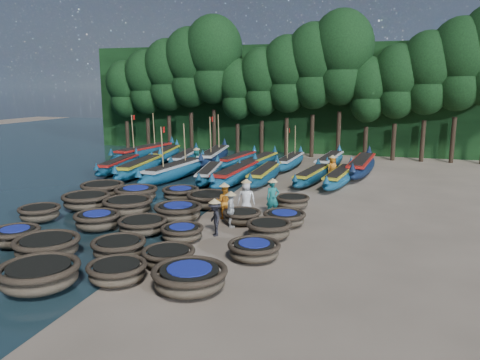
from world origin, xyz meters
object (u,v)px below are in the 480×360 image
(coracle_22, at_px, (181,193))
(coracle_4, at_px, (190,278))
(coracle_18, at_px, (242,216))
(long_boat_4, at_px, (209,173))
(coracle_14, at_px, (269,229))
(fisherman_3, at_px, (215,217))
(coracle_24, at_px, (292,201))
(coracle_19, at_px, (284,218))
(long_boat_14, at_px, (259,162))
(long_boat_9, at_px, (145,152))
(fisherman_0, at_px, (246,198))
(fisherman_5, at_px, (197,159))
(coracle_2, at_px, (39,275))
(long_boat_13, at_px, (237,160))
(long_boat_6, at_px, (265,174))
(fisherman_1, at_px, (273,197))
(long_boat_5, at_px, (236,174))
(long_boat_16, at_px, (330,161))
(coracle_7, at_px, (119,248))
(coracle_21, at_px, (136,194))
(fisherman_2, at_px, (224,201))
(long_boat_17, at_px, (361,166))
(coracle_23, at_px, (209,199))
(long_boat_7, at_px, (312,175))
(long_boat_12, at_px, (214,156))
(coracle_12, at_px, (143,225))
(coracle_16, at_px, (128,206))
(fisherman_4, at_px, (231,209))
(coracle_17, at_px, (178,212))
(coracle_8, at_px, (169,256))
(long_boat_1, at_px, (119,165))
(fisherman_6, at_px, (332,167))
(long_boat_15, at_px, (290,161))
(long_boat_11, at_px, (185,158))
(coracle_15, at_px, (86,201))
(coracle_9, at_px, (254,250))
(coracle_20, at_px, (103,189))
(coracle_13, at_px, (182,233))
(long_boat_8, at_px, (340,177))
(long_boat_2, at_px, (140,167))
(coracle_3, at_px, (117,271))

(coracle_22, bearing_deg, coracle_4, -64.96)
(coracle_18, bearing_deg, long_boat_4, 118.59)
(coracle_14, xyz_separation_m, fisherman_3, (-2.30, -0.16, 0.37))
(coracle_24, bearing_deg, coracle_19, -85.96)
(coracle_4, relative_size, coracle_22, 1.08)
(coracle_19, distance_m, long_boat_14, 14.71)
(long_boat_9, relative_size, fisherman_0, 4.63)
(fisherman_5, bearing_deg, coracle_2, 34.20)
(long_boat_13, bearing_deg, long_boat_6, -48.57)
(coracle_22, relative_size, fisherman_1, 1.16)
(long_boat_5, bearing_deg, long_boat_16, 57.32)
(coracle_7, relative_size, coracle_21, 0.91)
(fisherman_2, bearing_deg, long_boat_17, -121.62)
(long_boat_4, bearing_deg, coracle_23, -79.65)
(coracle_19, relative_size, fisherman_0, 1.20)
(coracle_21, height_order, long_boat_5, long_boat_5)
(coracle_4, height_order, coracle_14, coracle_4)
(long_boat_7, relative_size, long_boat_12, 0.78)
(coracle_12, relative_size, long_boat_5, 0.30)
(coracle_16, xyz_separation_m, fisherman_4, (5.46, -0.51, 0.38))
(coracle_7, distance_m, fisherman_0, 7.37)
(coracle_17, bearing_deg, coracle_2, -97.36)
(long_boat_16, bearing_deg, fisherman_3, -93.11)
(coracle_23, distance_m, fisherman_3, 4.67)
(coracle_8, height_order, coracle_12, coracle_12)
(coracle_23, distance_m, long_boat_16, 14.67)
(fisherman_5, bearing_deg, coracle_7, 38.56)
(long_boat_1, xyz_separation_m, fisherman_6, (15.37, 1.37, 0.35))
(coracle_2, xyz_separation_m, coracle_14, (5.69, 6.76, -0.05))
(coracle_2, bearing_deg, fisherman_1, 63.57)
(long_boat_15, bearing_deg, coracle_21, -110.91)
(long_boat_11, bearing_deg, long_boat_17, -8.39)
(coracle_15, height_order, fisherman_1, fisherman_1)
(fisherman_3, bearing_deg, long_boat_5, 160.38)
(coracle_23, distance_m, fisherman_6, 10.67)
(coracle_4, relative_size, long_boat_7, 0.35)
(coracle_15, distance_m, long_boat_4, 9.48)
(coracle_23, relative_size, long_boat_15, 0.32)
(fisherman_6, bearing_deg, long_boat_15, 88.27)
(coracle_9, distance_m, coracle_19, 4.43)
(coracle_20, height_order, fisherman_1, fisherman_1)
(coracle_13, relative_size, long_boat_6, 0.26)
(coracle_24, bearing_deg, long_boat_16, 87.39)
(coracle_19, xyz_separation_m, long_boat_13, (-6.75, 14.91, 0.11))
(long_boat_14, bearing_deg, long_boat_17, 7.36)
(coracle_8, height_order, fisherman_0, fisherman_0)
(long_boat_13, relative_size, fisherman_6, 3.99)
(long_boat_8, bearing_deg, long_boat_5, -161.82)
(long_boat_2, bearing_deg, long_boat_7, -2.12)
(coracle_3, height_order, long_boat_16, long_boat_16)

